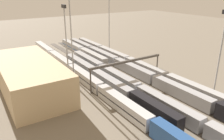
{
  "coord_description": "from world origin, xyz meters",
  "views": [
    {
      "loc": [
        -64.48,
        45.01,
        32.84
      ],
      "look_at": [
        4.68,
        0.53,
        2.5
      ],
      "focal_mm": 36.0,
      "sensor_mm": 36.0,
      "label": 1
    }
  ],
  "objects_px": {
    "train_on_track_2": "(82,51)",
    "light_mast_0": "(109,16)",
    "train_on_track_4": "(107,81)",
    "light_mast_3": "(71,25)",
    "light_mast_2": "(222,45)",
    "train_on_track_1": "(131,69)",
    "train_on_track_0": "(145,68)",
    "maintenance_shed": "(29,76)",
    "train_on_track_5": "(82,75)",
    "light_mast_1": "(66,34)",
    "signal_gantry": "(127,64)",
    "train_on_track_3": "(139,90)"
  },
  "relations": [
    {
      "from": "train_on_track_5",
      "to": "signal_gantry",
      "type": "xyz_separation_m",
      "value": [
        -11.17,
        -12.5,
        5.48
      ]
    },
    {
      "from": "light_mast_1",
      "to": "light_mast_2",
      "type": "xyz_separation_m",
      "value": [
        -38.51,
        -32.34,
        -0.24
      ]
    },
    {
      "from": "train_on_track_3",
      "to": "light_mast_0",
      "type": "height_order",
      "value": "light_mast_0"
    },
    {
      "from": "light_mast_2",
      "to": "train_on_track_1",
      "type": "bearing_deg",
      "value": 15.13
    },
    {
      "from": "train_on_track_5",
      "to": "light_mast_2",
      "type": "height_order",
      "value": "light_mast_2"
    },
    {
      "from": "light_mast_3",
      "to": "signal_gantry",
      "type": "bearing_deg",
      "value": -133.74
    },
    {
      "from": "light_mast_0",
      "to": "train_on_track_4",
      "type": "bearing_deg",
      "value": 146.83
    },
    {
      "from": "train_on_track_2",
      "to": "train_on_track_5",
      "type": "height_order",
      "value": "train_on_track_5"
    },
    {
      "from": "train_on_track_3",
      "to": "light_mast_1",
      "type": "distance_m",
      "value": 32.2
    },
    {
      "from": "light_mast_2",
      "to": "signal_gantry",
      "type": "height_order",
      "value": "light_mast_2"
    },
    {
      "from": "train_on_track_5",
      "to": "light_mast_2",
      "type": "bearing_deg",
      "value": -141.04
    },
    {
      "from": "train_on_track_5",
      "to": "light_mast_2",
      "type": "distance_m",
      "value": 47.75
    },
    {
      "from": "light_mast_1",
      "to": "light_mast_3",
      "type": "xyz_separation_m",
      "value": [
        -0.54,
        -1.82,
        2.91
      ]
    },
    {
      "from": "light_mast_2",
      "to": "light_mast_0",
      "type": "bearing_deg",
      "value": 0.24
    },
    {
      "from": "train_on_track_1",
      "to": "signal_gantry",
      "type": "distance_m",
      "value": 11.79
    },
    {
      "from": "train_on_track_2",
      "to": "light_mast_3",
      "type": "bearing_deg",
      "value": 149.3
    },
    {
      "from": "train_on_track_0",
      "to": "maintenance_shed",
      "type": "xyz_separation_m",
      "value": [
        8.6,
        43.23,
        3.07
      ]
    },
    {
      "from": "train_on_track_1",
      "to": "light_mast_3",
      "type": "xyz_separation_m",
      "value": [
        6.66,
        22.05,
        18.31
      ]
    },
    {
      "from": "light_mast_1",
      "to": "light_mast_3",
      "type": "bearing_deg",
      "value": -106.64
    },
    {
      "from": "train_on_track_1",
      "to": "train_on_track_5",
      "type": "relative_size",
      "value": 1.0
    },
    {
      "from": "signal_gantry",
      "to": "train_on_track_1",
      "type": "bearing_deg",
      "value": -45.9
    },
    {
      "from": "train_on_track_5",
      "to": "signal_gantry",
      "type": "distance_m",
      "value": 17.63
    },
    {
      "from": "train_on_track_4",
      "to": "light_mast_1",
      "type": "height_order",
      "value": "light_mast_1"
    },
    {
      "from": "light_mast_0",
      "to": "train_on_track_0",
      "type": "bearing_deg",
      "value": 174.38
    },
    {
      "from": "train_on_track_5",
      "to": "train_on_track_3",
      "type": "bearing_deg",
      "value": -154.85
    },
    {
      "from": "light_mast_0",
      "to": "light_mast_3",
      "type": "bearing_deg",
      "value": 127.31
    },
    {
      "from": "light_mast_3",
      "to": "train_on_track_4",
      "type": "bearing_deg",
      "value": -150.47
    },
    {
      "from": "train_on_track_1",
      "to": "train_on_track_4",
      "type": "relative_size",
      "value": 1.73
    },
    {
      "from": "train_on_track_2",
      "to": "train_on_track_0",
      "type": "xyz_separation_m",
      "value": [
        -38.25,
        -10.0,
        0.01
      ]
    },
    {
      "from": "train_on_track_0",
      "to": "light_mast_3",
      "type": "height_order",
      "value": "light_mast_3"
    },
    {
      "from": "train_on_track_1",
      "to": "light_mast_2",
      "type": "height_order",
      "value": "light_mast_2"
    },
    {
      "from": "train_on_track_4",
      "to": "light_mast_3",
      "type": "height_order",
      "value": "light_mast_3"
    },
    {
      "from": "train_on_track_3",
      "to": "train_on_track_2",
      "type": "bearing_deg",
      "value": -5.41
    },
    {
      "from": "light_mast_2",
      "to": "maintenance_shed",
      "type": "height_order",
      "value": "light_mast_2"
    },
    {
      "from": "train_on_track_4",
      "to": "light_mast_2",
      "type": "height_order",
      "value": "light_mast_2"
    },
    {
      "from": "light_mast_1",
      "to": "light_mast_2",
      "type": "distance_m",
      "value": 50.29
    },
    {
      "from": "train_on_track_5",
      "to": "train_on_track_4",
      "type": "xyz_separation_m",
      "value": [
        -9.69,
        -5.0,
        0.01
      ]
    },
    {
      "from": "light_mast_2",
      "to": "train_on_track_2",
      "type": "bearing_deg",
      "value": 11.42
    },
    {
      "from": "train_on_track_4",
      "to": "light_mast_1",
      "type": "distance_m",
      "value": 22.02
    },
    {
      "from": "signal_gantry",
      "to": "light_mast_2",
      "type": "bearing_deg",
      "value": -146.41
    },
    {
      "from": "train_on_track_5",
      "to": "light_mast_1",
      "type": "distance_m",
      "value": 16.23
    },
    {
      "from": "train_on_track_2",
      "to": "light_mast_1",
      "type": "relative_size",
      "value": 1.72
    },
    {
      "from": "signal_gantry",
      "to": "train_on_track_2",
      "type": "bearing_deg",
      "value": -3.36
    },
    {
      "from": "light_mast_2",
      "to": "train_on_track_0",
      "type": "bearing_deg",
      "value": 6.95
    },
    {
      "from": "train_on_track_1",
      "to": "light_mast_1",
      "type": "bearing_deg",
      "value": 73.22
    },
    {
      "from": "light_mast_1",
      "to": "train_on_track_4",
      "type": "bearing_deg",
      "value": -145.68
    },
    {
      "from": "train_on_track_0",
      "to": "train_on_track_4",
      "type": "height_order",
      "value": "train_on_track_4"
    },
    {
      "from": "train_on_track_1",
      "to": "light_mast_1",
      "type": "height_order",
      "value": "light_mast_1"
    },
    {
      "from": "train_on_track_2",
      "to": "light_mast_0",
      "type": "bearing_deg",
      "value": -113.19
    },
    {
      "from": "train_on_track_2",
      "to": "train_on_track_4",
      "type": "xyz_separation_m",
      "value": [
        -41.17,
        10.0,
        0.07
      ]
    }
  ]
}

